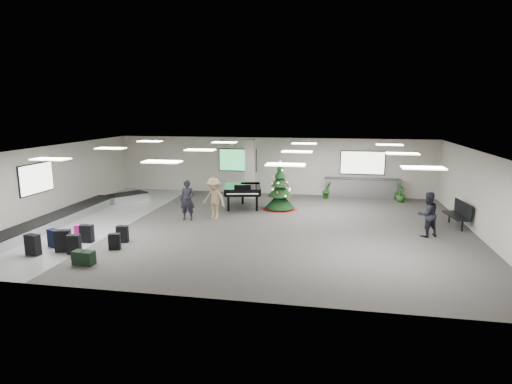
% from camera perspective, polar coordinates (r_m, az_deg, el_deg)
% --- Properties ---
extents(ground, '(18.00, 18.00, 0.00)m').
position_cam_1_polar(ground, '(17.94, -1.10, -4.52)').
color(ground, '#373532').
rests_on(ground, ground).
extents(room_envelope, '(18.02, 14.02, 3.21)m').
position_cam_1_polar(room_envelope, '(18.18, -1.88, 3.20)').
color(room_envelope, '#B7B4A7').
rests_on(room_envelope, ground).
extents(baggage_carousel, '(2.28, 9.71, 0.43)m').
position_cam_1_polar(baggage_carousel, '(20.79, -22.86, -2.61)').
color(baggage_carousel, silver).
rests_on(baggage_carousel, ground).
extents(service_counter, '(4.05, 0.65, 1.08)m').
position_cam_1_polar(service_counter, '(24.01, 13.91, 0.51)').
color(service_counter, silver).
rests_on(service_counter, ground).
extents(suitcase_0, '(0.55, 0.40, 0.79)m').
position_cam_1_polar(suitcase_0, '(16.09, -24.33, -5.95)').
color(suitcase_0, black).
rests_on(suitcase_0, ground).
extents(suitcase_1, '(0.46, 0.29, 0.69)m').
position_cam_1_polar(suitcase_1, '(15.70, -23.10, -6.46)').
color(suitcase_1, black).
rests_on(suitcase_1, ground).
extents(pink_suitcase, '(0.48, 0.39, 0.67)m').
position_cam_1_polar(pink_suitcase, '(16.99, -22.32, -5.12)').
color(pink_suitcase, '#DE1D84').
rests_on(pink_suitcase, ground).
extents(suitcase_3, '(0.45, 0.30, 0.64)m').
position_cam_1_polar(suitcase_3, '(16.45, -17.38, -5.36)').
color(suitcase_3, black).
rests_on(suitcase_3, ground).
extents(navy_suitcase, '(0.48, 0.38, 0.67)m').
position_cam_1_polar(navy_suitcase, '(16.76, -25.35, -5.59)').
color(navy_suitcase, black).
rests_on(navy_suitcase, ground).
extents(suitcase_5, '(0.51, 0.33, 0.74)m').
position_cam_1_polar(suitcase_5, '(16.17, -27.61, -6.26)').
color(suitcase_5, black).
rests_on(suitcase_5, ground).
extents(green_duffel, '(0.69, 0.37, 0.47)m').
position_cam_1_polar(green_duffel, '(14.60, -21.98, -8.14)').
color(green_duffel, black).
rests_on(green_duffel, ground).
extents(suitcase_7, '(0.44, 0.31, 0.59)m').
position_cam_1_polar(suitcase_7, '(15.71, -18.33, -6.30)').
color(suitcase_7, black).
rests_on(suitcase_7, ground).
extents(suitcase_8, '(0.45, 0.27, 0.68)m').
position_cam_1_polar(suitcase_8, '(16.86, -21.61, -5.18)').
color(suitcase_8, black).
rests_on(suitcase_8, ground).
extents(christmas_tree, '(1.69, 1.69, 2.41)m').
position_cam_1_polar(christmas_tree, '(20.65, 3.21, -0.09)').
color(christmas_tree, maroon).
rests_on(christmas_tree, ground).
extents(grand_piano, '(2.13, 2.54, 1.28)m').
position_cam_1_polar(grand_piano, '(20.94, -1.81, 0.32)').
color(grand_piano, black).
rests_on(grand_piano, ground).
extents(bench, '(0.77, 1.74, 1.06)m').
position_cam_1_polar(bench, '(19.51, 25.47, -2.52)').
color(bench, black).
rests_on(bench, ground).
extents(traveler_a, '(0.68, 0.48, 1.78)m').
position_cam_1_polar(traveler_a, '(18.86, -9.12, -1.09)').
color(traveler_a, black).
rests_on(traveler_a, ground).
extents(traveler_b, '(1.35, 1.07, 1.83)m').
position_cam_1_polar(traveler_b, '(18.96, -5.63, -0.86)').
color(traveler_b, '#947D5B').
rests_on(traveler_b, ground).
extents(traveler_bench, '(1.05, 0.97, 1.73)m').
position_cam_1_polar(traveler_bench, '(17.51, 21.90, -2.79)').
color(traveler_bench, black).
rests_on(traveler_bench, ground).
extents(potted_plant_left, '(0.63, 0.61, 0.89)m').
position_cam_1_polar(potted_plant_left, '(23.49, 9.40, 0.21)').
color(potted_plant_left, '#1B4115').
rests_on(potted_plant_left, ground).
extents(potted_plant_right, '(0.69, 0.69, 0.92)m').
position_cam_1_polar(potted_plant_right, '(23.55, 18.73, -0.17)').
color(potted_plant_right, '#1B4115').
rests_on(potted_plant_right, ground).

